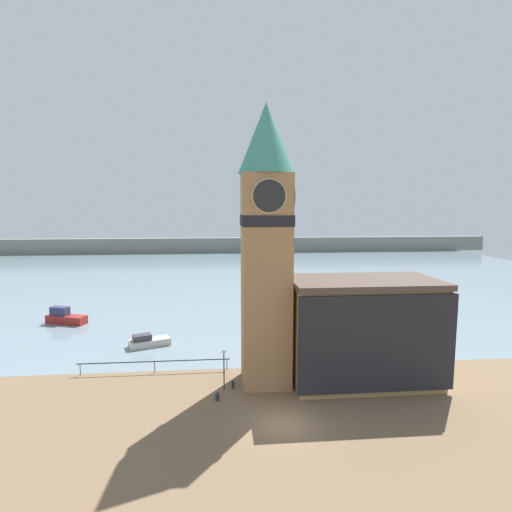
{
  "coord_description": "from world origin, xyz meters",
  "views": [
    {
      "loc": [
        -4.39,
        -26.15,
        15.21
      ],
      "look_at": [
        -1.52,
        5.31,
        11.38
      ],
      "focal_mm": 28.0,
      "sensor_mm": 36.0,
      "label": 1
    }
  ],
  "objects_px": {
    "pier_building": "(363,330)",
    "boat_near": "(148,342)",
    "boat_far": "(65,317)",
    "lamp_post": "(224,362)",
    "clock_tower": "(266,239)",
    "mooring_bollard_near": "(233,384)",
    "mooring_bollard_far": "(217,396)"
  },
  "relations": [
    {
      "from": "pier_building",
      "to": "clock_tower",
      "type": "bearing_deg",
      "value": 176.96
    },
    {
      "from": "boat_far",
      "to": "mooring_bollard_near",
      "type": "height_order",
      "value": "boat_far"
    },
    {
      "from": "mooring_bollard_near",
      "to": "mooring_bollard_far",
      "type": "relative_size",
      "value": 0.98
    },
    {
      "from": "lamp_post",
      "to": "clock_tower",
      "type": "bearing_deg",
      "value": 17.64
    },
    {
      "from": "clock_tower",
      "to": "boat_near",
      "type": "bearing_deg",
      "value": 139.23
    },
    {
      "from": "pier_building",
      "to": "mooring_bollard_far",
      "type": "xyz_separation_m",
      "value": [
        -12.72,
        -2.54,
        -4.22
      ]
    },
    {
      "from": "clock_tower",
      "to": "boat_far",
      "type": "height_order",
      "value": "clock_tower"
    },
    {
      "from": "pier_building",
      "to": "boat_near",
      "type": "relative_size",
      "value": 2.72
    },
    {
      "from": "mooring_bollard_near",
      "to": "pier_building",
      "type": "bearing_deg",
      "value": 2.06
    },
    {
      "from": "boat_near",
      "to": "lamp_post",
      "type": "relative_size",
      "value": 1.37
    },
    {
      "from": "boat_far",
      "to": "mooring_bollard_far",
      "type": "bearing_deg",
      "value": -29.59
    },
    {
      "from": "pier_building",
      "to": "lamp_post",
      "type": "relative_size",
      "value": 3.71
    },
    {
      "from": "boat_far",
      "to": "mooring_bollard_far",
      "type": "relative_size",
      "value": 8.46
    },
    {
      "from": "boat_near",
      "to": "boat_far",
      "type": "bearing_deg",
      "value": 120.21
    },
    {
      "from": "clock_tower",
      "to": "mooring_bollard_far",
      "type": "relative_size",
      "value": 35.84
    },
    {
      "from": "boat_far",
      "to": "lamp_post",
      "type": "relative_size",
      "value": 1.62
    },
    {
      "from": "pier_building",
      "to": "mooring_bollard_far",
      "type": "bearing_deg",
      "value": -168.7
    },
    {
      "from": "boat_near",
      "to": "boat_far",
      "type": "height_order",
      "value": "boat_far"
    },
    {
      "from": "pier_building",
      "to": "boat_far",
      "type": "xyz_separation_m",
      "value": [
        -32.92,
        20.7,
        -3.77
      ]
    },
    {
      "from": "clock_tower",
      "to": "mooring_bollard_far",
      "type": "xyz_separation_m",
      "value": [
        -4.21,
        -2.99,
        -12.25
      ]
    },
    {
      "from": "boat_near",
      "to": "boat_far",
      "type": "relative_size",
      "value": 0.84
    },
    {
      "from": "clock_tower",
      "to": "pier_building",
      "type": "relative_size",
      "value": 1.85
    },
    {
      "from": "clock_tower",
      "to": "boat_near",
      "type": "height_order",
      "value": "clock_tower"
    },
    {
      "from": "pier_building",
      "to": "boat_near",
      "type": "xyz_separation_m",
      "value": [
        -20.38,
        10.69,
        -4.04
      ]
    },
    {
      "from": "clock_tower",
      "to": "pier_building",
      "type": "distance_m",
      "value": 11.7
    },
    {
      "from": "mooring_bollard_near",
      "to": "lamp_post",
      "type": "xyz_separation_m",
      "value": [
        -0.76,
        -0.3,
        2.11
      ]
    },
    {
      "from": "boat_far",
      "to": "lamp_post",
      "type": "distance_m",
      "value": 29.87
    },
    {
      "from": "mooring_bollard_near",
      "to": "lamp_post",
      "type": "bearing_deg",
      "value": -158.61
    },
    {
      "from": "clock_tower",
      "to": "boat_near",
      "type": "distance_m",
      "value": 19.78
    },
    {
      "from": "clock_tower",
      "to": "mooring_bollard_far",
      "type": "height_order",
      "value": "clock_tower"
    },
    {
      "from": "pier_building",
      "to": "boat_far",
      "type": "distance_m",
      "value": 39.07
    },
    {
      "from": "pier_building",
      "to": "mooring_bollard_near",
      "type": "relative_size",
      "value": 19.77
    }
  ]
}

